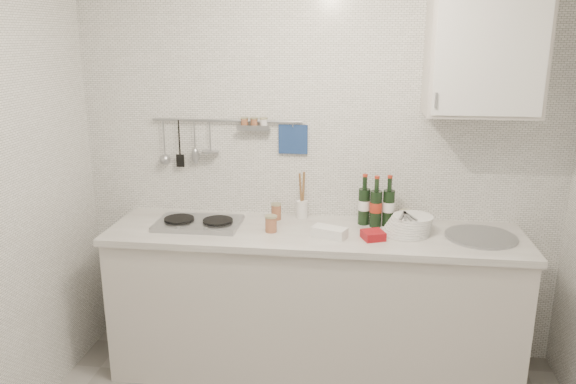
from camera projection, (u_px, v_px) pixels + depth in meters
The scene contains 14 objects.
back_wall at pixel (319, 165), 3.50m from camera, with size 3.00×0.02×2.50m, color silver.
counter at pixel (314, 306), 3.43m from camera, with size 2.44×0.64×0.96m.
wall_rail at pixel (223, 136), 3.49m from camera, with size 0.98×0.09×0.34m.
wall_cabinet at pixel (484, 51), 3.03m from camera, with size 0.60×0.38×0.70m.
plate_stack_hob at pixel (181, 221), 3.44m from camera, with size 0.29×0.29×0.03m.
plate_stack_sink at pixel (409, 225), 3.25m from camera, with size 0.30×0.28×0.11m.
wine_bottles at pixel (376, 201), 3.35m from camera, with size 0.22×0.11×0.31m.
butter_dish at pixel (329, 232), 3.19m from camera, with size 0.19×0.10×0.06m, color white.
strawberry_punnet at pixel (373, 235), 3.16m from camera, with size 0.11×0.11×0.05m, color #A9121D.
utensil_crock at pixel (302, 207), 3.52m from camera, with size 0.07×0.07×0.30m.
jar_a at pixel (276, 211), 3.49m from camera, with size 0.07×0.07×0.10m.
jar_b at pixel (405, 216), 3.45m from camera, with size 0.07×0.07×0.07m.
jar_c at pixel (396, 220), 3.37m from camera, with size 0.06×0.06×0.08m.
jar_d at pixel (271, 224), 3.27m from camera, with size 0.07×0.07×0.10m.
Camera 1 is at (0.25, -2.01, 2.03)m, focal length 35.00 mm.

